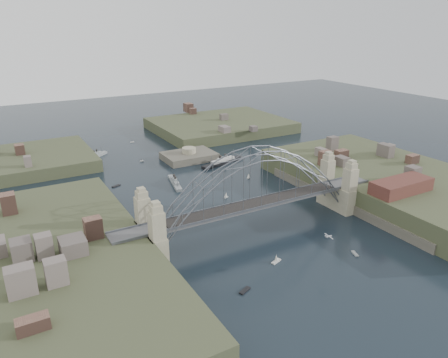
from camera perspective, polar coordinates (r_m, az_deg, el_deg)
ground at (r=124.18m, az=4.15°, el=-6.87°), size 500.00×500.00×0.00m
bridge at (r=119.02m, az=4.30°, el=-1.60°), size 84.00×13.80×24.60m
shore_west at (r=106.57m, az=-23.13°, el=-12.45°), size 50.50×90.00×12.00m
shore_east at (r=160.04m, az=21.53°, el=-1.09°), size 50.50×90.00×12.00m
headland_nw at (r=194.63m, az=-26.20°, el=1.48°), size 60.00×45.00×9.00m
headland_ne at (r=237.05m, az=-0.51°, el=6.81°), size 70.00×55.00×9.50m
fort_island at (r=186.41m, az=-4.72°, el=2.54°), size 22.00×16.00×9.40m
wharf_shed at (r=139.40m, az=22.83°, el=-0.87°), size 20.00×8.00×4.00m
finger_pier at (r=131.89m, az=25.64°, el=-6.95°), size 4.00×22.00×1.40m
naval_cruiser_near at (r=158.10m, az=-6.65°, el=-0.46°), size 5.37×16.24×4.84m
naval_cruiser_far at (r=196.68m, az=-16.93°, el=3.00°), size 12.26×10.47×4.79m
ocean_liner at (r=179.87m, az=-0.15°, el=2.33°), size 22.02×8.54×5.40m
aeroplane at (r=106.08m, az=13.90°, el=-7.52°), size 1.75×3.24×0.47m
small_boat_a at (r=125.78m, az=-8.08°, el=-6.25°), size 2.07×2.81×2.38m
small_boat_b at (r=145.06m, az=0.26°, el=-2.21°), size 2.06×1.40×2.38m
small_boat_c at (r=109.01m, az=7.07°, el=-10.73°), size 3.15×1.89×2.38m
small_boat_d at (r=163.34m, az=3.35°, el=0.43°), size 1.92×1.51×2.38m
small_boat_e at (r=160.28m, az=-14.35°, el=-0.92°), size 3.59×2.51×0.45m
small_boat_f at (r=161.92m, az=-7.03°, el=-0.19°), size 1.01×1.72×0.45m
small_boat_g at (r=116.87m, az=17.25°, el=-9.62°), size 1.78×2.91×0.45m
small_boat_h at (r=185.91m, az=-11.05°, el=2.38°), size 1.80×0.80×1.43m
small_boat_i at (r=156.59m, az=10.62°, el=-1.08°), size 2.11×2.26×1.43m
small_boat_j at (r=98.41m, az=2.82°, el=-14.82°), size 3.35×2.25×0.45m
small_boat_k at (r=217.11m, az=-12.30°, el=4.88°), size 2.06×0.89×0.45m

